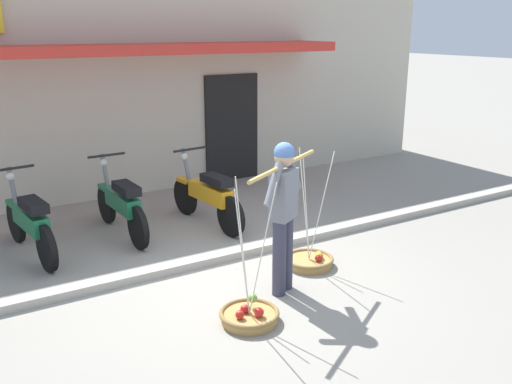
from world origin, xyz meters
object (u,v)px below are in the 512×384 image
object	(u,v)px
fruit_basket_right_side	(309,260)
fruit_basket_left_side	(249,315)
motorcycle_nearest_shop	(30,223)
motorcycle_third_in_row	(208,196)
motorcycle_second_in_row	(121,205)
fruit_vendor	(283,208)

from	to	relation	value
fruit_basket_right_side	fruit_basket_left_side	bearing A→B (deg)	-149.28
motorcycle_nearest_shop	motorcycle_third_in_row	size ratio (longest dim) A/B	1.00
fruit_basket_left_side	motorcycle_third_in_row	bearing A→B (deg)	71.78
fruit_basket_left_side	motorcycle_second_in_row	distance (m)	3.04
motorcycle_third_in_row	motorcycle_second_in_row	bearing A→B (deg)	168.59
fruit_vendor	motorcycle_third_in_row	bearing A→B (deg)	83.96
fruit_vendor	motorcycle_second_in_row	xyz separation A→B (m)	(-0.97, 2.61, -0.52)
fruit_basket_left_side	motorcycle_second_in_row	bearing A→B (deg)	95.95
fruit_vendor	motorcycle_nearest_shop	distance (m)	3.36
motorcycle_nearest_shop	fruit_basket_right_side	bearing A→B (deg)	-36.15
fruit_basket_right_side	motorcycle_third_in_row	world-z (taller)	fruit_basket_right_side
fruit_basket_left_side	motorcycle_nearest_shop	world-z (taller)	fruit_basket_left_side
motorcycle_third_in_row	fruit_basket_left_side	bearing A→B (deg)	-108.22
motorcycle_nearest_shop	motorcycle_second_in_row	size ratio (longest dim) A/B	1.00
fruit_basket_left_side	fruit_basket_right_side	xyz separation A→B (m)	(1.32, 0.79, -0.00)
motorcycle_nearest_shop	fruit_basket_left_side	bearing A→B (deg)	-61.77
fruit_vendor	motorcycle_second_in_row	distance (m)	2.83
motorcycle_nearest_shop	motorcycle_second_in_row	bearing A→B (deg)	5.78
motorcycle_second_in_row	fruit_basket_right_side	bearing A→B (deg)	-53.63
fruit_basket_left_side	motorcycle_third_in_row	distance (m)	2.93
fruit_basket_left_side	motorcycle_second_in_row	size ratio (longest dim) A/B	0.80
fruit_basket_left_side	fruit_basket_right_side	world-z (taller)	same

